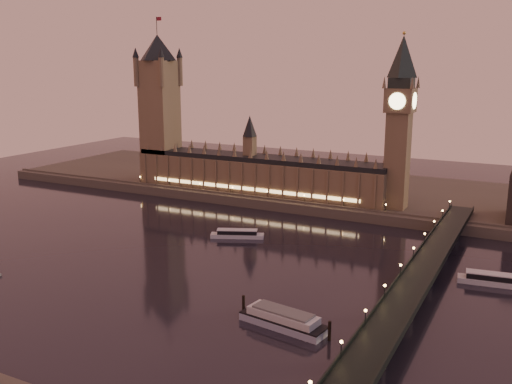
% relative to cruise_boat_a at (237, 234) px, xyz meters
% --- Properties ---
extents(ground, '(700.00, 700.00, 0.00)m').
position_rel_cruise_boat_a_xyz_m(ground, '(11.25, -40.55, -2.02)').
color(ground, black).
rests_on(ground, ground).
extents(far_embankment, '(560.00, 130.00, 6.00)m').
position_rel_cruise_boat_a_xyz_m(far_embankment, '(41.25, 124.45, 0.98)').
color(far_embankment, '#423D35').
rests_on(far_embankment, ground).
extents(palace_of_westminster, '(180.00, 26.62, 52.00)m').
position_rel_cruise_boat_a_xyz_m(palace_of_westminster, '(-28.87, 80.44, 19.69)').
color(palace_of_westminster, brown).
rests_on(palace_of_westminster, ground).
extents(victoria_tower, '(31.68, 31.68, 118.00)m').
position_rel_cruise_boat_a_xyz_m(victoria_tower, '(-108.75, 80.45, 63.77)').
color(victoria_tower, brown).
rests_on(victoria_tower, ground).
extents(big_ben, '(17.68, 17.68, 104.00)m').
position_rel_cruise_boat_a_xyz_m(big_ben, '(65.24, 80.43, 61.93)').
color(big_ben, brown).
rests_on(big_ben, ground).
extents(westminster_bridge, '(13.20, 260.00, 15.30)m').
position_rel_cruise_boat_a_xyz_m(westminster_bridge, '(102.86, -40.55, 3.50)').
color(westminster_bridge, black).
rests_on(westminster_bridge, ground).
extents(cruise_boat_a, '(28.73, 17.06, 4.58)m').
position_rel_cruise_boat_a_xyz_m(cruise_boat_a, '(0.00, 0.00, 0.00)').
color(cruise_boat_a, silver).
rests_on(cruise_boat_a, ground).
extents(cruise_boat_b, '(28.04, 10.29, 5.06)m').
position_rel_cruise_boat_a_xyz_m(cruise_boat_b, '(129.00, -8.55, 0.21)').
color(cruise_boat_b, silver).
rests_on(cruise_boat_b, ground).
extents(moored_barge, '(37.58, 14.28, 6.97)m').
position_rel_cruise_boat_a_xyz_m(moored_barge, '(66.69, -85.99, 0.93)').
color(moored_barge, '#9AA7C5').
rests_on(moored_barge, ground).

